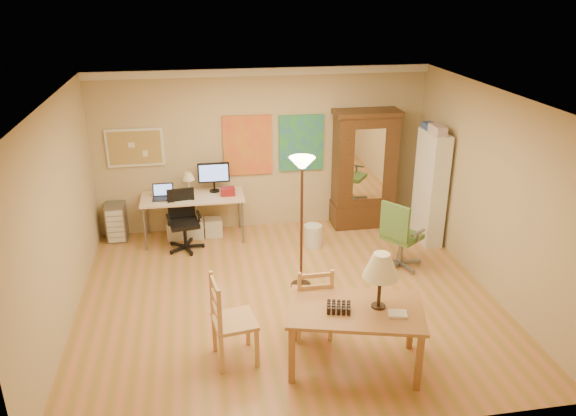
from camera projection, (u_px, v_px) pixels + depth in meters
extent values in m
plane|color=#A47E3A|center=(288.00, 298.00, 7.56)|extent=(5.50, 5.50, 0.00)
cube|color=white|center=(261.00, 72.00, 8.81)|extent=(5.50, 0.08, 0.12)
cube|color=tan|center=(135.00, 148.00, 8.93)|extent=(0.90, 0.04, 0.62)
cube|color=gold|center=(248.00, 145.00, 9.23)|extent=(0.80, 0.04, 1.00)
cube|color=teal|center=(301.00, 143.00, 9.37)|extent=(0.75, 0.04, 0.95)
cube|color=olive|center=(356.00, 310.00, 6.01)|extent=(1.62, 1.21, 0.04)
cube|color=olive|center=(292.00, 355.00, 5.86)|extent=(0.08, 0.08, 0.68)
cube|color=olive|center=(419.00, 362.00, 5.75)|extent=(0.08, 0.08, 0.68)
cube|color=olive|center=(297.00, 316.00, 6.54)|extent=(0.08, 0.08, 0.68)
cube|color=olive|center=(411.00, 322.00, 6.42)|extent=(0.08, 0.08, 0.68)
cylinder|color=black|center=(378.00, 306.00, 6.02)|extent=(0.15, 0.15, 0.02)
cylinder|color=black|center=(379.00, 291.00, 5.95)|extent=(0.04, 0.04, 0.39)
cone|color=beige|center=(381.00, 265.00, 5.83)|extent=(0.39, 0.39, 0.27)
cube|color=silver|center=(398.00, 314.00, 5.87)|extent=(0.22, 0.19, 0.03)
cube|color=black|center=(339.00, 307.00, 5.94)|extent=(0.31, 0.27, 0.08)
cube|color=tan|center=(312.00, 301.00, 6.64)|extent=(0.44, 0.42, 0.04)
cube|color=tan|center=(324.00, 309.00, 6.92)|extent=(0.04, 0.04, 0.43)
cube|color=tan|center=(294.00, 311.00, 6.87)|extent=(0.04, 0.04, 0.43)
cube|color=tan|center=(330.00, 325.00, 6.60)|extent=(0.04, 0.04, 0.43)
cube|color=tan|center=(299.00, 328.00, 6.54)|extent=(0.04, 0.04, 0.43)
cube|color=tan|center=(332.00, 289.00, 6.42)|extent=(0.04, 0.04, 0.49)
cube|color=tan|center=(299.00, 292.00, 6.36)|extent=(0.04, 0.04, 0.49)
cube|color=tan|center=(316.00, 287.00, 6.37)|extent=(0.38, 0.03, 0.05)
cube|color=tan|center=(234.00, 321.00, 6.18)|extent=(0.52, 0.54, 0.04)
cube|color=tan|center=(257.00, 348.00, 6.15)|extent=(0.05, 0.05, 0.47)
cube|color=tan|center=(248.00, 327.00, 6.51)|extent=(0.05, 0.05, 0.47)
cube|color=tan|center=(222.00, 355.00, 6.04)|extent=(0.05, 0.05, 0.47)
cube|color=tan|center=(214.00, 333.00, 6.40)|extent=(0.05, 0.05, 0.47)
cube|color=tan|center=(219.00, 313.00, 5.84)|extent=(0.05, 0.05, 0.55)
cube|color=tan|center=(212.00, 293.00, 6.20)|extent=(0.05, 0.05, 0.55)
cube|color=tan|center=(215.00, 298.00, 6.00)|extent=(0.09, 0.41, 0.05)
cylinder|color=#44271B|center=(301.00, 285.00, 7.85)|extent=(0.28, 0.28, 0.03)
cylinder|color=#44271B|center=(302.00, 227.00, 7.51)|extent=(0.04, 0.04, 1.77)
cone|color=#FFE0A5|center=(302.00, 163.00, 7.17)|extent=(0.34, 0.34, 0.14)
cube|color=beige|center=(193.00, 197.00, 9.03)|extent=(1.64, 0.72, 0.03)
cylinder|color=slate|center=(145.00, 229.00, 8.78)|extent=(0.04, 0.04, 0.72)
cylinder|color=slate|center=(243.00, 223.00, 9.01)|extent=(0.04, 0.04, 0.72)
cylinder|color=slate|center=(147.00, 214.00, 9.34)|extent=(0.04, 0.04, 0.72)
cylinder|color=slate|center=(239.00, 208.00, 9.58)|extent=(0.04, 0.04, 0.72)
cube|color=black|center=(163.00, 198.00, 8.91)|extent=(0.33, 0.23, 0.02)
cube|color=black|center=(163.00, 188.00, 9.02)|extent=(0.33, 0.06, 0.21)
cube|color=black|center=(214.00, 173.00, 9.10)|extent=(0.51, 0.04, 0.33)
cone|color=beige|center=(188.00, 176.00, 9.00)|extent=(0.21, 0.21, 0.12)
cube|color=silver|center=(183.00, 200.00, 8.86)|extent=(0.26, 0.33, 0.01)
cube|color=maroon|center=(228.00, 192.00, 9.05)|extent=(0.23, 0.16, 0.12)
cube|color=white|center=(176.00, 230.00, 9.25)|extent=(0.29, 0.25, 0.31)
cube|color=white|center=(195.00, 228.00, 9.30)|extent=(0.29, 0.25, 0.31)
cube|color=silver|center=(214.00, 227.00, 9.35)|extent=(0.29, 0.25, 0.31)
cylinder|color=black|center=(185.00, 236.00, 8.85)|extent=(0.06, 0.06, 0.37)
cube|color=black|center=(184.00, 224.00, 8.77)|extent=(0.50, 0.48, 0.06)
cube|color=black|center=(181.00, 203.00, 8.84)|extent=(0.42, 0.11, 0.48)
cube|color=black|center=(168.00, 218.00, 8.65)|extent=(0.08, 0.28, 0.03)
cube|color=black|center=(199.00, 214.00, 8.79)|extent=(0.08, 0.28, 0.03)
cylinder|color=slate|center=(401.00, 250.00, 8.32)|extent=(0.06, 0.06, 0.41)
cube|color=#3D622C|center=(402.00, 236.00, 8.23)|extent=(0.66, 0.67, 0.07)
cube|color=#3D622C|center=(395.00, 222.00, 7.97)|extent=(0.32, 0.41, 0.53)
cube|color=slate|center=(418.00, 233.00, 8.01)|extent=(0.27, 0.21, 0.03)
cube|color=slate|center=(388.00, 222.00, 8.35)|extent=(0.27, 0.21, 0.03)
cube|color=slate|center=(117.00, 222.00, 9.16)|extent=(0.31, 0.35, 0.62)
cube|color=silver|center=(115.00, 226.00, 8.99)|extent=(0.27, 0.02, 0.53)
cube|color=#32170D|center=(364.00, 171.00, 9.50)|extent=(1.02, 0.46, 1.95)
cube|color=#32170D|center=(362.00, 213.00, 9.79)|extent=(1.06, 0.50, 0.39)
cube|color=white|center=(369.00, 165.00, 9.21)|extent=(0.51, 0.01, 1.20)
cube|color=#32170D|center=(367.00, 113.00, 9.12)|extent=(1.09, 0.52, 0.07)
cube|color=white|center=(430.00, 188.00, 8.93)|extent=(0.27, 0.73, 1.82)
cube|color=#993333|center=(429.00, 218.00, 8.97)|extent=(0.16, 0.36, 0.22)
cube|color=#334C99|center=(427.00, 148.00, 8.86)|extent=(0.16, 0.25, 0.18)
cylinder|color=silver|center=(313.00, 236.00, 8.97)|extent=(0.29, 0.29, 0.36)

